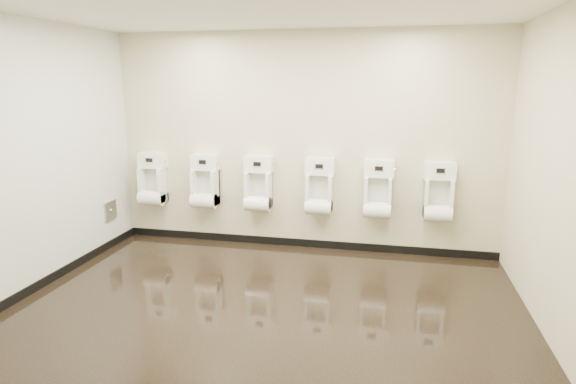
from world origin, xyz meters
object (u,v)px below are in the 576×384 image
urinal_1 (205,185)px  urinal_2 (258,188)px  access_panel (110,210)px  urinal_0 (152,183)px  urinal_3 (319,191)px  urinal_4 (378,193)px  urinal_5 (438,196)px

urinal_1 → urinal_2: bearing=0.0°
access_panel → urinal_0: bearing=46.2°
urinal_2 → urinal_3: same height
urinal_0 → urinal_2: 1.52m
urinal_4 → urinal_5: bearing=0.0°
urinal_0 → urinal_1: size_ratio=1.00×
urinal_1 → urinal_4: same height
access_panel → urinal_1: size_ratio=0.35×
urinal_3 → urinal_4: (0.74, 0.00, 0.00)m
urinal_2 → urinal_5: bearing=0.0°
urinal_4 → urinal_5: (0.72, 0.00, 0.00)m
urinal_1 → urinal_2: size_ratio=1.00×
urinal_2 → urinal_3: size_ratio=1.00×
urinal_2 → urinal_4: (1.55, 0.00, 0.00)m
urinal_1 → urinal_3: size_ratio=1.00×
access_panel → urinal_5: size_ratio=0.35×
urinal_1 → urinal_0: bearing=180.0°
urinal_3 → urinal_5: (1.46, 0.00, 0.00)m
access_panel → urinal_3: 2.78m
urinal_0 → urinal_2: size_ratio=1.00×
urinal_0 → urinal_1: (0.77, 0.00, 0.00)m
urinal_0 → urinal_4: size_ratio=1.00×
access_panel → urinal_1: (1.18, 0.42, 0.31)m
urinal_2 → urinal_0: bearing=180.0°
urinal_0 → urinal_4: (3.06, 0.00, 0.00)m
urinal_0 → urinal_3: 2.32m
urinal_5 → urinal_2: bearing=180.0°
access_panel → urinal_4: bearing=7.0°
urinal_0 → urinal_3: bearing=0.0°
urinal_2 → urinal_3: bearing=0.0°
urinal_0 → urinal_4: bearing=0.0°
access_panel → urinal_0: size_ratio=0.35×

